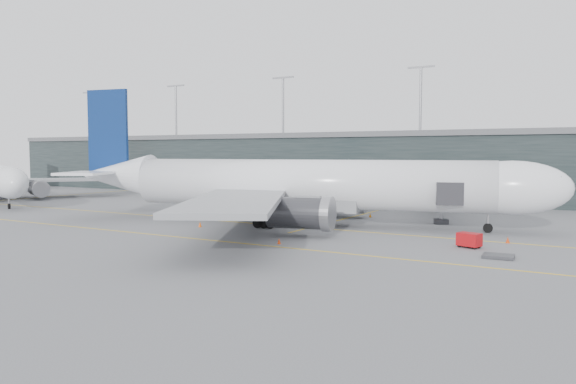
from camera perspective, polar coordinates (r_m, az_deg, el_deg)
The scene contains 17 objects.
ground at distance 85.54m, azimuth 0.48°, elevation -3.11°, with size 320.00×320.00×0.00m, color slate.
taxiline_a at distance 82.11m, azimuth -0.90°, elevation -3.40°, with size 160.00×0.25×0.02m, color yellow.
taxiline_b at distance 69.02m, azimuth -7.77°, elevation -4.88°, with size 160.00×0.25×0.02m, color yellow.
taxiline_lead_main at distance 101.37m, azimuth 8.54°, elevation -2.01°, with size 0.25×60.00×0.02m, color yellow.
taxiline_lead_adj at distance 150.24m, azimuth -21.15°, elevation -0.26°, with size 0.25×60.00×0.02m, color yellow.
terminal at distance 138.34m, azimuth 12.43°, elevation 2.72°, with size 240.00×36.00×29.00m.
main_aircraft at distance 82.33m, azimuth 1.56°, elevation 0.72°, with size 74.26×68.80×20.93m.
jet_bridge at distance 100.76m, azimuth 15.81°, elevation 0.79°, with size 18.70×44.44×6.91m.
gse_cart at distance 66.24m, azimuth 17.93°, elevation -4.61°, with size 2.81×2.23×1.67m.
baggage_dolly at distance 61.06m, azimuth 20.59°, elevation -6.12°, with size 3.03×2.43×0.30m, color #323337.
uld_a at distance 96.42m, azimuth -0.28°, elevation -1.71°, with size 2.39×2.13×1.83m.
uld_b at distance 96.76m, azimuth 2.28°, elevation -1.63°, with size 2.56×2.22×2.03m.
uld_c at distance 94.72m, azimuth 3.58°, elevation -1.87°, with size 2.30×2.10×1.69m.
cone_nose at distance 71.13m, azimuth 21.43°, elevation -4.56°, with size 0.48×0.48×0.76m, color red.
cone_wing_stbd at distance 65.65m, azimuth -0.92°, elevation -5.01°, with size 0.43×0.43×0.68m, color #FA430D.
cone_wing_port at distance 93.10m, azimuth 8.35°, elevation -2.34°, with size 0.45×0.45×0.72m, color orange.
cone_tail at distance 81.20m, azimuth -8.93°, elevation -3.27°, with size 0.48×0.48×0.77m, color #FF5B0E.
Camera 1 is at (41.84, -73.82, 10.76)m, focal length 35.00 mm.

